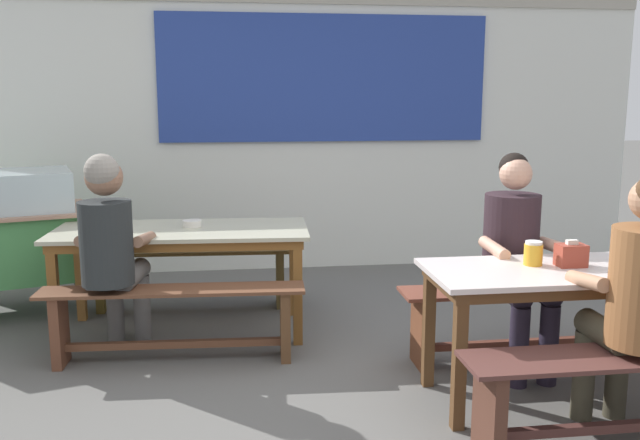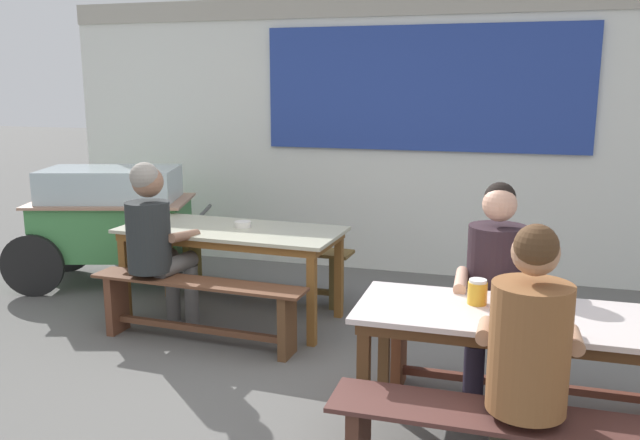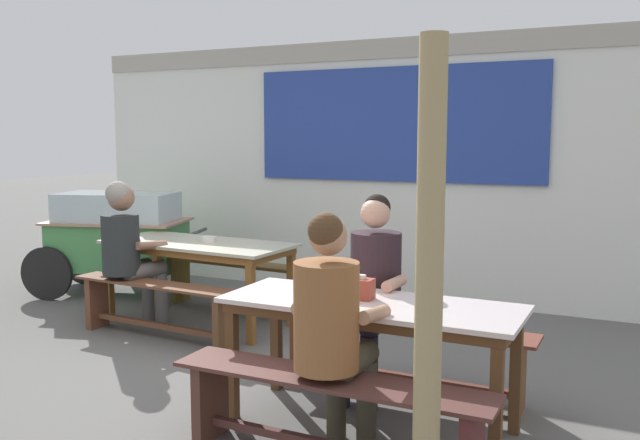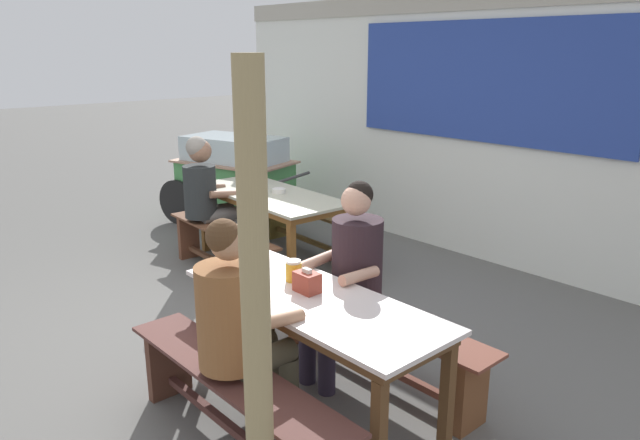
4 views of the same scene
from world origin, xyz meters
TOP-DOWN VIEW (x-y plane):
  - ground_plane at (0.00, 0.00)m, footprint 40.00×40.00m
  - backdrop_wall at (0.01, 2.96)m, footprint 6.71×0.23m
  - dining_table_far at (-0.89, 1.21)m, footprint 1.75×0.83m
  - dining_table_near at (1.30, -0.16)m, footprint 1.71×0.65m
  - bench_far_back at (-0.86, 1.76)m, footprint 1.61×0.34m
  - bench_far_front at (-0.92, 0.66)m, footprint 1.62×0.33m
  - bench_near_back at (1.31, 0.39)m, footprint 1.71×0.30m
  - bench_near_front at (1.30, -0.71)m, footprint 1.69×0.33m
  - food_cart at (-2.35, 1.77)m, footprint 1.88×1.23m
  - person_right_near_table at (1.12, 0.32)m, footprint 0.45×0.58m
  - person_left_back_turned at (-1.28, 0.75)m, footprint 0.47×0.57m
  - person_near_front at (1.29, -0.64)m, footprint 0.44×0.53m
  - tissue_box at (1.23, -0.13)m, footprint 0.15×0.10m
  - condiment_jar at (1.04, -0.08)m, footprint 0.10×0.10m
  - soup_bowl at (-0.82, 1.27)m, footprint 0.13×0.13m
  - wooden_support_post at (1.88, -0.96)m, footprint 0.12×0.12m

SIDE VIEW (x-z plane):
  - ground_plane at x=0.00m, z-range 0.00..0.00m
  - bench_far_front at x=-0.92m, z-range 0.06..0.53m
  - bench_near_back at x=1.31m, z-range 0.07..0.54m
  - bench_near_front at x=1.30m, z-range 0.07..0.54m
  - bench_far_back at x=-0.86m, z-range 0.08..0.55m
  - food_cart at x=-2.35m, z-range 0.11..1.18m
  - dining_table_near at x=1.30m, z-range 0.29..1.02m
  - dining_table_far at x=-0.89m, z-range 0.29..1.03m
  - person_right_near_table at x=1.12m, z-range 0.08..1.38m
  - person_near_front at x=1.29m, z-range 0.09..1.39m
  - person_left_back_turned at x=-1.28m, z-range 0.10..1.40m
  - soup_bowl at x=-0.82m, z-range 0.74..0.78m
  - tissue_box at x=1.23m, z-range 0.72..0.87m
  - condiment_jar at x=1.04m, z-range 0.73..0.86m
  - wooden_support_post at x=1.88m, z-range 0.00..2.08m
  - backdrop_wall at x=0.01m, z-range 0.08..2.72m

